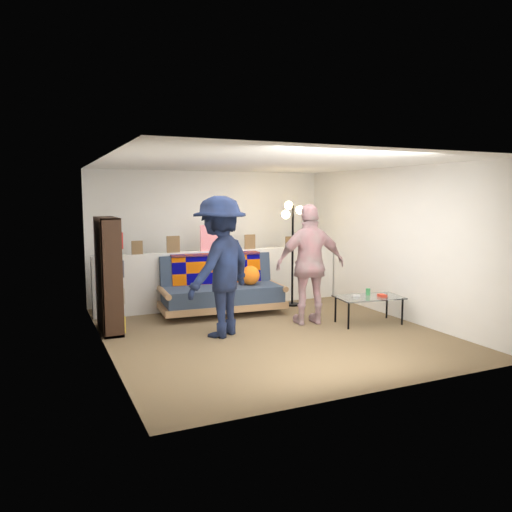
{
  "coord_description": "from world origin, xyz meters",
  "views": [
    {
      "loc": [
        -3.04,
        -6.36,
        1.94
      ],
      "look_at": [
        0.0,
        0.4,
        1.05
      ],
      "focal_mm": 35.0,
      "sensor_mm": 36.0,
      "label": 1
    }
  ],
  "objects_px": {
    "futon_sofa": "(222,289)",
    "person_right": "(310,264)",
    "person_left": "(220,267)",
    "bookshelf": "(109,279)",
    "floor_lamp": "(292,232)",
    "coffee_table": "(369,298)"
  },
  "relations": [
    {
      "from": "futon_sofa",
      "to": "floor_lamp",
      "type": "bearing_deg",
      "value": 2.62
    },
    {
      "from": "coffee_table",
      "to": "person_left",
      "type": "height_order",
      "value": "person_left"
    },
    {
      "from": "bookshelf",
      "to": "coffee_table",
      "type": "height_order",
      "value": "bookshelf"
    },
    {
      "from": "coffee_table",
      "to": "person_left",
      "type": "relative_size",
      "value": 0.55
    },
    {
      "from": "person_right",
      "to": "futon_sofa",
      "type": "bearing_deg",
      "value": -41.07
    },
    {
      "from": "futon_sofa",
      "to": "person_left",
      "type": "distance_m",
      "value": 1.48
    },
    {
      "from": "floor_lamp",
      "to": "person_right",
      "type": "bearing_deg",
      "value": -105.82
    },
    {
      "from": "bookshelf",
      "to": "person_right",
      "type": "height_order",
      "value": "person_right"
    },
    {
      "from": "floor_lamp",
      "to": "coffee_table",
      "type": "bearing_deg",
      "value": -74.14
    },
    {
      "from": "futon_sofa",
      "to": "bookshelf",
      "type": "height_order",
      "value": "bookshelf"
    },
    {
      "from": "futon_sofa",
      "to": "person_left",
      "type": "bearing_deg",
      "value": -110.97
    },
    {
      "from": "futon_sofa",
      "to": "person_right",
      "type": "relative_size",
      "value": 1.14
    },
    {
      "from": "person_left",
      "to": "futon_sofa",
      "type": "bearing_deg",
      "value": -145.8
    },
    {
      "from": "floor_lamp",
      "to": "person_left",
      "type": "height_order",
      "value": "person_left"
    },
    {
      "from": "coffee_table",
      "to": "person_left",
      "type": "distance_m",
      "value": 2.39
    },
    {
      "from": "futon_sofa",
      "to": "coffee_table",
      "type": "relative_size",
      "value": 1.96
    },
    {
      "from": "bookshelf",
      "to": "coffee_table",
      "type": "xyz_separation_m",
      "value": [
        3.69,
        -1.16,
        -0.38
      ]
    },
    {
      "from": "futon_sofa",
      "to": "person_right",
      "type": "bearing_deg",
      "value": -50.91
    },
    {
      "from": "floor_lamp",
      "to": "person_right",
      "type": "xyz_separation_m",
      "value": [
        -0.36,
        -1.27,
        -0.4
      ]
    },
    {
      "from": "futon_sofa",
      "to": "floor_lamp",
      "type": "xyz_separation_m",
      "value": [
        1.35,
        0.06,
        0.91
      ]
    },
    {
      "from": "bookshelf",
      "to": "person_left",
      "type": "height_order",
      "value": "person_left"
    },
    {
      "from": "bookshelf",
      "to": "floor_lamp",
      "type": "distance_m",
      "value": 3.3
    }
  ]
}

